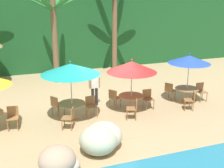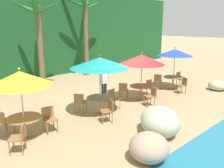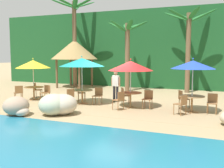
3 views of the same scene
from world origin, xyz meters
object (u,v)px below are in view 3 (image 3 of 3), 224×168
umbrella_teal (82,62)px  waiter_in_white (116,84)px  chair_yellow_inland (37,89)px  umbrella_yellow (33,64)px  dining_table_blue (192,99)px  palapa_hut (74,50)px  chair_teal_inland (80,92)px  palm_tree_second (127,44)px  chair_blue_inland (183,98)px  chair_yellow_left (19,92)px  chair_red_seaward (148,98)px  dining_table_red (130,95)px  chair_teal_left (69,96)px  palm_tree_nearest (74,26)px  dining_table_teal (82,92)px  palm_tree_third (188,36)px  chair_red_inland (125,95)px  dining_table_yellow (34,89)px  chair_blue_left (182,103)px  chair_yellow_seaward (46,92)px  chair_blue_seaward (212,102)px  chair_teal_seaward (98,95)px  umbrella_blue (193,65)px  umbrella_red (131,66)px

umbrella_teal → waiter_in_white: (1.34, 1.30, -1.18)m
chair_yellow_inland → umbrella_yellow: bearing=-61.2°
dining_table_blue → palapa_hut: 11.81m
chair_teal_inland → palm_tree_second: 5.84m
chair_blue_inland → chair_yellow_left: bearing=-170.2°
dining_table_blue → chair_red_seaward: bearing=179.1°
umbrella_teal → chair_red_seaward: 3.86m
chair_yellow_inland → waiter_in_white: size_ratio=0.51×
palm_tree_second → dining_table_red: bearing=-67.9°
chair_teal_left → palm_tree_nearest: size_ratio=0.13×
chair_blue_inland → palm_tree_second: (-4.66, 4.95, 2.79)m
dining_table_blue → chair_blue_inland: size_ratio=1.26×
dining_table_teal → palapa_hut: palapa_hut is taller
waiter_in_white → umbrella_teal: bearing=-136.0°
chair_blue_inland → palapa_hut: 11.05m
palm_tree_third → chair_red_seaward: bearing=-97.1°
chair_red_seaward → chair_red_inland: bearing=157.8°
chair_teal_inland → palm_tree_nearest: palm_tree_nearest is taller
dining_table_yellow → chair_teal_inland: size_ratio=1.26×
dining_table_teal → waiter_in_white: waiter_in_white is taller
dining_table_yellow → dining_table_red: same height
chair_teal_inland → waiter_in_white: (1.87, 0.63, 0.47)m
dining_table_blue → chair_blue_left: size_ratio=1.26×
chair_blue_left → chair_teal_left: bearing=-178.8°
chair_yellow_inland → chair_blue_left: 8.90m
chair_yellow_seaward → chair_blue_inland: 7.33m
palm_tree_second → chair_blue_seaward: bearing=-42.6°
chair_yellow_seaward → dining_table_yellow: bearing=178.1°
chair_teal_left → palm_tree_third: (4.57, 7.47, 3.28)m
chair_teal_seaward → chair_red_seaward: bearing=-0.2°
palm_tree_third → palapa_hut: (-8.57, -0.37, -0.86)m
chair_blue_seaward → chair_blue_left: 1.45m
umbrella_yellow → chair_teal_inland: bearing=13.7°
umbrella_teal → umbrella_blue: umbrella_teal is taller
chair_yellow_inland → chair_blue_left: bearing=-9.6°
umbrella_red → umbrella_teal: bearing=-178.8°
dining_table_yellow → palm_tree_second: bearing=58.5°
chair_yellow_left → umbrella_yellow: bearing=59.1°
dining_table_red → dining_table_blue: 2.88m
chair_teal_inland → palm_tree_third: size_ratio=0.16×
umbrella_yellow → chair_blue_inland: bearing=5.2°
chair_teal_left → dining_table_red: 3.03m
dining_table_yellow → palm_tree_second: palm_tree_second is taller
waiter_in_white → palm_tree_third: bearing=61.1°
dining_table_yellow → palapa_hut: (-1.12, 6.26, 2.31)m
dining_table_red → umbrella_teal: bearing=-178.8°
palm_tree_second → palapa_hut: palm_tree_second is taller
chair_teal_inland → palapa_hut: size_ratio=0.24×
chair_teal_seaward → chair_teal_inland: same height
chair_yellow_inland → chair_red_seaward: size_ratio=1.00×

